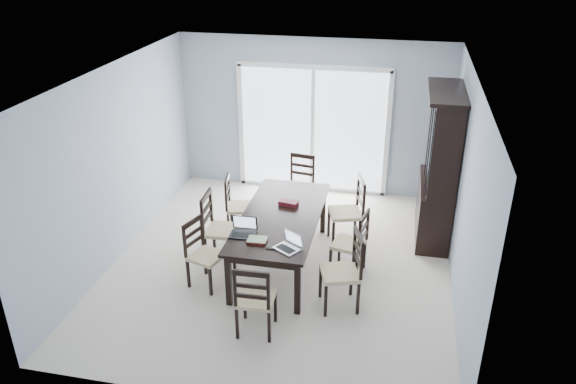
% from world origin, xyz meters
% --- Properties ---
extents(floor, '(5.00, 5.00, 0.00)m').
position_xyz_m(floor, '(0.00, 0.00, 0.00)').
color(floor, silver).
rests_on(floor, ground).
extents(ceiling, '(5.00, 5.00, 0.00)m').
position_xyz_m(ceiling, '(0.00, 0.00, 2.60)').
color(ceiling, white).
rests_on(ceiling, back_wall).
extents(back_wall, '(4.50, 0.02, 2.60)m').
position_xyz_m(back_wall, '(0.00, 2.50, 1.30)').
color(back_wall, '#96A4B4').
rests_on(back_wall, floor).
extents(wall_left, '(0.02, 5.00, 2.60)m').
position_xyz_m(wall_left, '(-2.25, 0.00, 1.30)').
color(wall_left, '#96A4B4').
rests_on(wall_left, floor).
extents(wall_right, '(0.02, 5.00, 2.60)m').
position_xyz_m(wall_right, '(2.25, 0.00, 1.30)').
color(wall_right, '#96A4B4').
rests_on(wall_right, floor).
extents(balcony, '(4.50, 2.00, 0.10)m').
position_xyz_m(balcony, '(0.00, 3.50, -0.05)').
color(balcony, gray).
rests_on(balcony, ground).
extents(railing, '(4.50, 0.06, 1.10)m').
position_xyz_m(railing, '(0.00, 4.50, 0.55)').
color(railing, '#99999E').
rests_on(railing, balcony).
extents(dining_table, '(1.00, 2.20, 0.75)m').
position_xyz_m(dining_table, '(0.00, 0.00, 0.67)').
color(dining_table, black).
rests_on(dining_table, floor).
extents(china_hutch, '(0.50, 1.38, 2.20)m').
position_xyz_m(china_hutch, '(2.02, 1.25, 1.07)').
color(china_hutch, black).
rests_on(china_hutch, floor).
extents(sliding_door, '(2.52, 0.05, 2.18)m').
position_xyz_m(sliding_door, '(0.00, 2.48, 1.09)').
color(sliding_door, silver).
rests_on(sliding_door, floor).
extents(chair_left_near, '(0.50, 0.49, 1.03)m').
position_xyz_m(chair_left_near, '(-0.90, -0.63, 0.54)').
color(chair_left_near, black).
rests_on(chair_left_near, floor).
extents(chair_left_mid, '(0.46, 0.45, 1.15)m').
position_xyz_m(chair_left_mid, '(-0.89, -0.06, 0.61)').
color(chair_left_mid, black).
rests_on(chair_left_mid, floor).
extents(chair_left_far, '(0.47, 0.46, 1.04)m').
position_xyz_m(chair_left_far, '(-0.85, 0.71, 0.55)').
color(chair_left_far, black).
rests_on(chair_left_far, floor).
extents(chair_right_near, '(0.55, 0.54, 1.14)m').
position_xyz_m(chair_right_near, '(0.97, -0.72, 0.60)').
color(chair_right_near, black).
rests_on(chair_right_near, floor).
extents(chair_right_mid, '(0.48, 0.47, 1.05)m').
position_xyz_m(chair_right_mid, '(0.99, -0.02, 0.55)').
color(chair_right_mid, black).
rests_on(chair_right_mid, floor).
extents(chair_right_far, '(0.55, 0.55, 1.16)m').
position_xyz_m(chair_right_far, '(0.86, 0.80, 0.61)').
color(chair_right_far, black).
rests_on(chair_right_far, floor).
extents(chair_end_near, '(0.41, 0.43, 1.07)m').
position_xyz_m(chair_end_near, '(0.03, -1.49, 0.56)').
color(chair_end_near, black).
rests_on(chair_end_near, floor).
extents(chair_end_far, '(0.47, 0.48, 1.09)m').
position_xyz_m(chair_end_far, '(-0.04, 1.61, 0.58)').
color(chair_end_far, black).
rests_on(chair_end_far, floor).
extents(laptop_dark, '(0.32, 0.23, 0.22)m').
position_xyz_m(laptop_dark, '(-0.34, -0.61, 0.80)').
color(laptop_dark, black).
rests_on(laptop_dark, dining_table).
extents(laptop_silver, '(0.35, 0.32, 0.20)m').
position_xyz_m(laptop_silver, '(0.25, -0.82, 0.80)').
color(laptop_silver, silver).
rests_on(laptop_silver, dining_table).
extents(book_stack, '(0.24, 0.19, 0.04)m').
position_xyz_m(book_stack, '(-0.14, -0.71, 0.77)').
color(book_stack, maroon).
rests_on(book_stack, dining_table).
extents(cell_phone, '(0.11, 0.05, 0.01)m').
position_xyz_m(cell_phone, '(0.07, -0.84, 0.76)').
color(cell_phone, black).
rests_on(cell_phone, dining_table).
extents(game_box, '(0.27, 0.16, 0.06)m').
position_xyz_m(game_box, '(0.04, 0.31, 0.78)').
color(game_box, '#4C0F1D').
rests_on(game_box, dining_table).
extents(hot_tub, '(2.18, 2.04, 0.95)m').
position_xyz_m(hot_tub, '(-0.24, 3.52, 0.48)').
color(hot_tub, brown).
rests_on(hot_tub, balcony).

